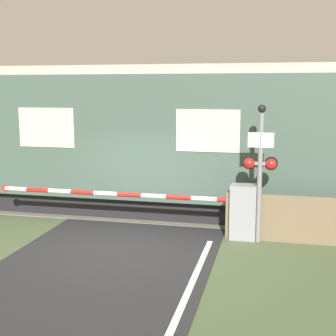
# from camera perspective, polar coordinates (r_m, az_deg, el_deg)

# --- Properties ---
(ground_plane) EXTENTS (80.00, 80.00, 0.00)m
(ground_plane) POSITION_cam_1_polar(r_m,az_deg,el_deg) (10.40, -6.04, -9.94)
(ground_plane) COLOR #475638
(track_bed) EXTENTS (36.00, 3.20, 0.13)m
(track_bed) POSITION_cam_1_polar(r_m,az_deg,el_deg) (13.72, -1.09, -4.92)
(track_bed) COLOR #666056
(track_bed) RESTS_ON ground_plane
(train) EXTENTS (15.63, 3.14, 4.08)m
(train) POSITION_cam_1_polar(r_m,az_deg,el_deg) (14.24, -11.65, 3.85)
(train) COLOR black
(train) RESTS_ON ground_plane
(crossing_barrier) EXTENTS (6.55, 0.44, 1.29)m
(crossing_barrier) POSITION_cam_1_polar(r_m,az_deg,el_deg) (11.10, 6.26, -4.92)
(crossing_barrier) COLOR gray
(crossing_barrier) RESTS_ON ground_plane
(signal_post) EXTENTS (0.78, 0.26, 3.13)m
(signal_post) POSITION_cam_1_polar(r_m,az_deg,el_deg) (10.65, 11.16, 0.36)
(signal_post) COLOR gray
(signal_post) RESTS_ON ground_plane
(roadside_fence) EXTENTS (4.27, 0.06, 1.10)m
(roadside_fence) POSITION_cam_1_polar(r_m,az_deg,el_deg) (11.07, 18.16, -6.18)
(roadside_fence) COLOR #726047
(roadside_fence) RESTS_ON ground_plane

